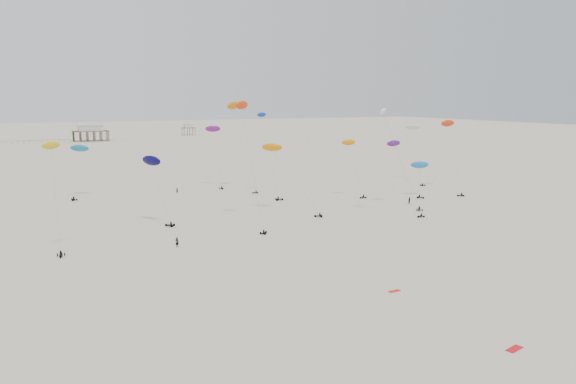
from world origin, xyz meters
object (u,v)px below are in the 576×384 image
pavilion_main (91,134)px  rig_7 (392,136)px  rig_4 (420,170)px  pavilion_small (188,130)px  rig_0 (214,139)px  spectator_0 (177,247)px

pavilion_main → rig_7: (35.50, -262.40, 13.70)m
pavilion_main → rig_4: 251.97m
pavilion_small → rig_4: (-12.67, -275.35, 3.52)m
pavilion_small → rig_4: rig_4 is taller
pavilion_small → rig_0: bearing=-103.7°
pavilion_main → rig_7: 265.14m
rig_4 → rig_7: rig_7 is taller
rig_0 → rig_4: 60.23m
rig_0 → rig_7: 61.28m
pavilion_main → pavilion_small: 76.16m
pavilion_small → rig_7: size_ratio=0.37×
pavilion_main → rig_7: rig_7 is taller
pavilion_small → spectator_0: (-85.45, -299.47, -3.49)m
rig_4 → rig_0: bearing=-75.9°
pavilion_main → spectator_0: (-15.45, -269.47, -4.22)m
rig_0 → rig_4: bearing=141.2°
spectator_0 → pavilion_main: bearing=-53.4°
spectator_0 → pavilion_small: bearing=-66.0°
rig_4 → pavilion_small: bearing=-126.9°
pavilion_small → rig_0: rig_0 is taller
spectator_0 → rig_7: bearing=-132.2°
rig_0 → rig_7: (22.86, -56.74, 3.58)m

